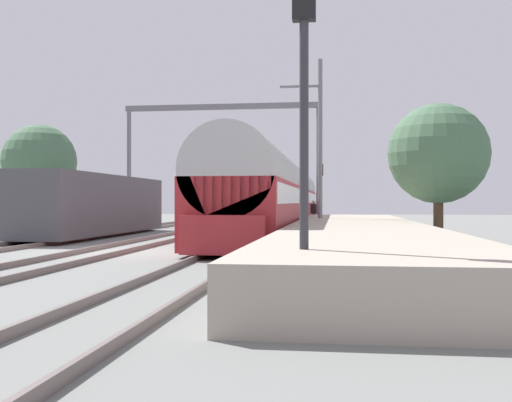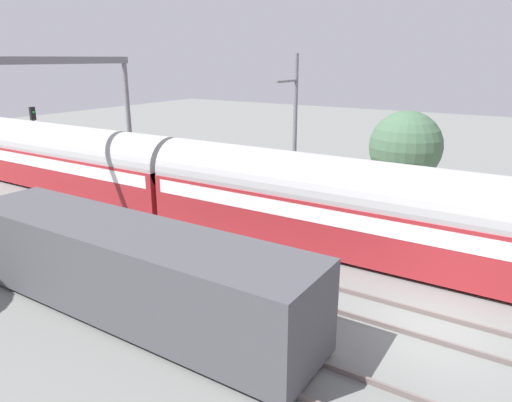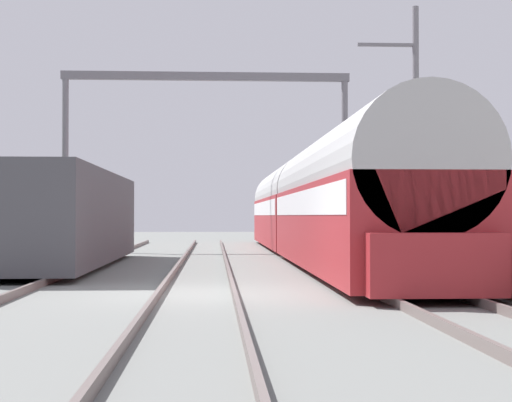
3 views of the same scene
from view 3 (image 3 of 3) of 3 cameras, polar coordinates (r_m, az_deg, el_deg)
name	(u,v)px [view 3 (image 3 of 3)]	position (r m, az deg, el deg)	size (l,w,h in m)	color
ground	(197,294)	(15.87, -4.24, -6.66)	(120.00, 120.00, 0.00)	slate
track_west	(197,290)	(15.86, -4.24, -6.38)	(1.52, 60.00, 0.16)	#685C58
track_east	(404,289)	(16.31, 10.52, -6.22)	(1.52, 60.00, 0.16)	#685C58
passenger_train	(315,204)	(30.03, 4.23, -0.25)	(2.93, 32.85, 3.82)	maroon
freight_car	(66,218)	(24.73, -13.44, -1.21)	(2.80, 13.00, 2.70)	#47474C
person_crossing	(330,227)	(37.35, 5.34, -1.85)	(0.45, 0.35, 1.73)	#2D2D2D
railway_signal_far	(316,191)	(44.77, 4.30, 0.74)	(0.36, 0.30, 4.55)	#2D2D33
catenary_gantry	(206,123)	(35.21, -3.58, 5.63)	(12.66, 0.28, 7.86)	slate
catenary_pole_east_mid	(414,131)	(25.01, 11.26, 4.93)	(1.90, 0.20, 8.00)	slate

